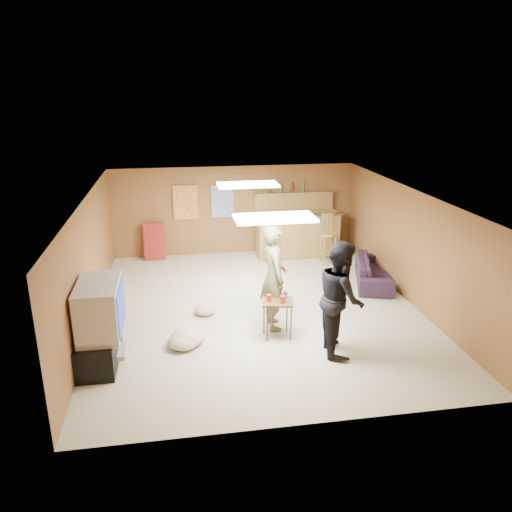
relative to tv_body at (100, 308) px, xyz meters
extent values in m
plane|color=#B7AF8C|center=(2.65, 1.50, -0.90)|extent=(7.00, 7.00, 0.00)
cube|color=silver|center=(2.65, 1.50, 1.30)|extent=(6.00, 7.00, 0.02)
cube|color=brown|center=(2.65, 5.00, 0.20)|extent=(6.00, 0.02, 2.20)
cube|color=brown|center=(2.65, -2.00, 0.20)|extent=(6.00, 0.02, 2.20)
cube|color=brown|center=(-0.35, 1.50, 0.20)|extent=(0.02, 7.00, 2.20)
cube|color=brown|center=(5.65, 1.50, 0.20)|extent=(0.02, 7.00, 2.20)
cube|color=black|center=(-0.07, 0.00, -0.65)|extent=(0.55, 1.30, 0.50)
cube|color=#B2B2B7|center=(0.15, 0.00, -0.75)|extent=(0.35, 0.50, 0.08)
cube|color=#B2B2B7|center=(0.00, 0.00, 0.00)|extent=(0.60, 1.10, 0.80)
cube|color=navy|center=(0.31, 0.00, 0.00)|extent=(0.02, 0.95, 0.65)
cube|color=olive|center=(4.15, 4.45, -0.35)|extent=(2.00, 0.60, 1.10)
cube|color=#412914|center=(4.15, 4.20, 0.20)|extent=(2.10, 0.12, 0.05)
cube|color=olive|center=(4.15, 4.90, 0.60)|extent=(2.00, 0.18, 0.05)
cube|color=olive|center=(4.15, 4.92, 0.30)|extent=(2.00, 0.14, 0.60)
cube|color=#BF3F26|center=(1.45, 4.96, 0.45)|extent=(0.60, 0.03, 0.85)
cube|color=#334C99|center=(2.35, 4.96, 0.45)|extent=(0.55, 0.03, 0.80)
cube|color=maroon|center=(0.65, 4.80, -0.45)|extent=(0.50, 0.26, 0.91)
cube|color=white|center=(2.65, 0.00, 1.27)|extent=(1.20, 0.60, 0.04)
cube|color=white|center=(2.65, 2.70, 1.27)|extent=(1.20, 0.60, 0.04)
imported|color=brown|center=(2.80, 0.74, 0.04)|extent=(0.47, 0.70, 1.87)
imported|color=black|center=(3.66, -0.25, 0.01)|extent=(0.79, 0.96, 1.83)
imported|color=black|center=(5.35, 2.43, -0.64)|extent=(1.23, 1.94, 0.53)
cube|color=#412914|center=(2.78, 0.33, -0.57)|extent=(0.58, 0.50, 0.67)
cylinder|color=red|center=(2.64, 0.35, -0.18)|extent=(0.10, 0.10, 0.11)
cylinder|color=red|center=(2.85, 0.25, -0.17)|extent=(0.09, 0.09, 0.12)
cylinder|color=#163F9A|center=(2.94, 0.46, -0.18)|extent=(0.08, 0.08, 0.11)
ellipsoid|color=tan|center=(1.29, 0.34, -0.77)|extent=(0.65, 0.65, 0.26)
ellipsoid|color=tan|center=(1.64, 1.43, -0.81)|extent=(0.39, 0.39, 0.18)
ellipsoid|color=tan|center=(1.21, 0.22, -0.79)|extent=(0.51, 0.51, 0.22)
camera|label=1|loc=(1.18, -7.08, 3.13)|focal=35.00mm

